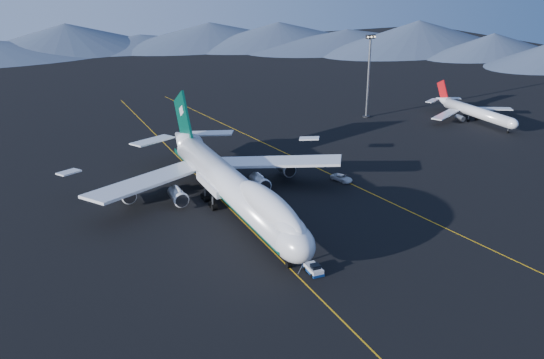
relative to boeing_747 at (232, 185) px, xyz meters
name	(u,v)px	position (x,y,z in m)	size (l,w,h in m)	color
ground	(232,211)	(0.00, -0.03, -5.81)	(500.00, 500.00, 0.00)	black
taxiway_line_main	(232,211)	(0.00, -0.03, -5.80)	(0.25, 220.00, 0.01)	orange
taxiway_line_side	(332,175)	(30.00, 9.97, -5.80)	(0.25, 200.00, 0.01)	orange
boeing_747	(232,185)	(0.00, 0.00, 0.00)	(59.62, 72.43, 19.37)	silver
pushback_tug	(314,270)	(3.00, -29.91, -5.25)	(2.51, 4.20, 1.79)	silver
second_jet	(474,112)	(95.83, 33.51, -2.66)	(32.44, 36.65, 10.43)	silver
service_van	(342,178)	(30.00, 5.48, -5.05)	(2.53, 5.49, 1.52)	silver
floodlight_mast	(368,76)	(67.65, 52.21, 7.59)	(3.27, 2.45, 26.45)	black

